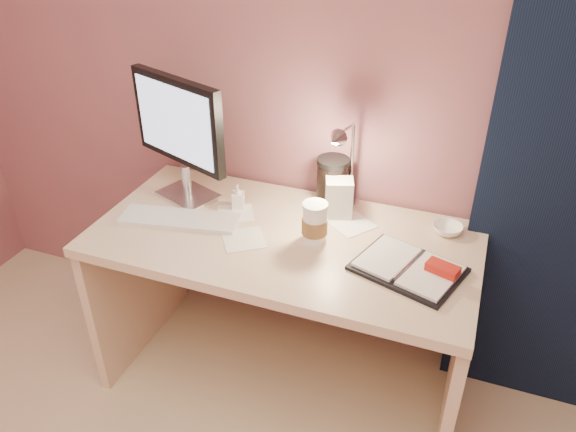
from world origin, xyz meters
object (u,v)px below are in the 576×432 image
(keyboard, at_px, (179,219))
(product_box, at_px, (339,198))
(planner, at_px, (411,268))
(bowl, at_px, (448,229))
(monitor, at_px, (181,129))
(dark_jar, at_px, (332,184))
(desk, at_px, (290,273))
(lotion_bottle, at_px, (238,197))
(desk_lamp, at_px, (350,162))
(coffee_cup, at_px, (315,223))

(keyboard, height_order, product_box, product_box)
(planner, distance_m, bowl, 0.29)
(monitor, distance_m, dark_jar, 0.62)
(desk, height_order, keyboard, keyboard)
(desk, relative_size, product_box, 9.16)
(lotion_bottle, bearing_deg, bowl, 7.64)
(desk_lamp, bearing_deg, coffee_cup, -97.54)
(lotion_bottle, bearing_deg, desk, -11.03)
(monitor, bearing_deg, dark_jar, 37.45)
(keyboard, distance_m, bowl, 1.00)
(dark_jar, relative_size, product_box, 1.13)
(coffee_cup, bearing_deg, monitor, 169.08)
(desk, height_order, bowl, bowl)
(dark_jar, height_order, product_box, dark_jar)
(desk, bearing_deg, product_box, 41.72)
(planner, bearing_deg, dark_jar, 155.89)
(product_box, relative_size, desk_lamp, 0.42)
(lotion_bottle, bearing_deg, desk_lamp, 13.12)
(keyboard, xyz_separation_m, planner, (0.88, -0.00, 0.00))
(monitor, xyz_separation_m, coffee_cup, (0.58, -0.11, -0.23))
(desk, height_order, lotion_bottle, lotion_bottle)
(monitor, height_order, coffee_cup, monitor)
(lotion_bottle, height_order, product_box, product_box)
(lotion_bottle, bearing_deg, planner, -13.54)
(planner, bearing_deg, desk_lamp, 155.48)
(dark_jar, distance_m, product_box, 0.10)
(coffee_cup, bearing_deg, product_box, 80.02)
(desk, height_order, product_box, product_box)
(lotion_bottle, bearing_deg, product_box, 12.49)
(dark_jar, bearing_deg, monitor, -163.75)
(planner, xyz_separation_m, bowl, (0.08, 0.28, 0.00))
(monitor, relative_size, lotion_bottle, 4.94)
(lotion_bottle, bearing_deg, monitor, 178.45)
(desk, bearing_deg, planner, -14.78)
(monitor, xyz_separation_m, bowl, (1.02, 0.10, -0.28))
(desk, distance_m, lotion_bottle, 0.37)
(lotion_bottle, relative_size, dark_jar, 0.59)
(desk, height_order, coffee_cup, coffee_cup)
(desk, xyz_separation_m, planner, (0.47, -0.12, 0.24))
(keyboard, xyz_separation_m, dark_jar, (0.50, 0.34, 0.08))
(monitor, relative_size, dark_jar, 2.89)
(bowl, bearing_deg, coffee_cup, -154.48)
(keyboard, xyz_separation_m, coffee_cup, (0.52, 0.06, 0.06))
(dark_jar, bearing_deg, product_box, -58.46)
(keyboard, height_order, coffee_cup, coffee_cup)
(planner, xyz_separation_m, dark_jar, (-0.38, 0.34, 0.07))
(planner, xyz_separation_m, desk_lamp, (-0.29, 0.27, 0.22))
(keyboard, relative_size, dark_jar, 2.58)
(dark_jar, bearing_deg, bowl, -7.77)
(monitor, height_order, lotion_bottle, monitor)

